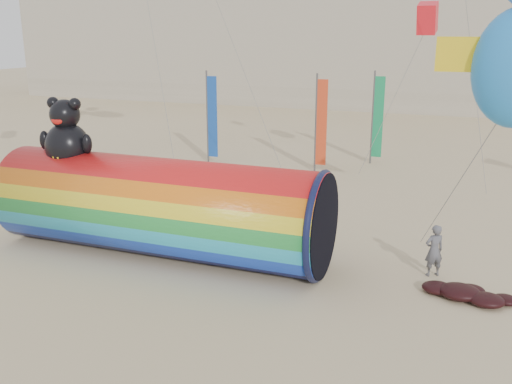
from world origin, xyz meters
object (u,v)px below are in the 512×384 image
(kite_handler, at_px, (434,251))
(fabric_bundle, at_px, (467,293))
(hotel_building, at_px, (296,1))
(windsock_assembly, at_px, (160,204))

(kite_handler, xyz_separation_m, fabric_bundle, (1.05, -1.33, -0.65))
(hotel_building, xyz_separation_m, kite_handler, (17.97, -43.47, -9.48))
(hotel_building, bearing_deg, windsock_assembly, -78.41)
(hotel_building, distance_m, fabric_bundle, 49.71)
(kite_handler, bearing_deg, fabric_bundle, 94.78)
(hotel_building, xyz_separation_m, windsock_assembly, (9.19, -44.80, -8.58))
(kite_handler, bearing_deg, windsock_assembly, -24.89)
(hotel_building, distance_m, windsock_assembly, 46.53)
(kite_handler, bearing_deg, hotel_building, -101.07)
(kite_handler, height_order, fabric_bundle, kite_handler)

